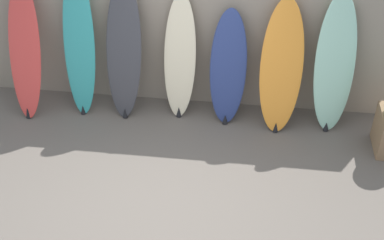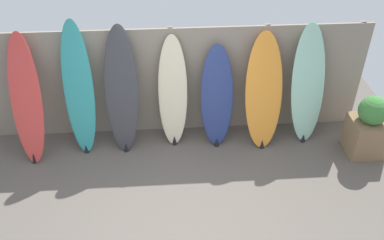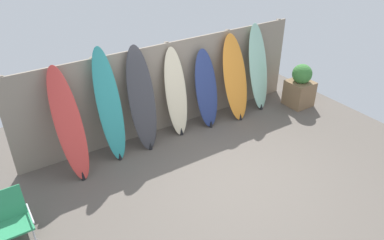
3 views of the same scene
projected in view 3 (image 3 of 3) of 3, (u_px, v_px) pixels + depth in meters
The scene contains 11 objects.
ground at pixel (229, 176), 6.43m from camera, with size 7.68×7.68×0.00m, color #5B544C.
fence_back at pixel (169, 86), 7.42m from camera, with size 6.08×0.11×1.80m.
surfboard_red_0 at pixel (69, 125), 6.09m from camera, with size 0.48×0.75×1.88m.
surfboard_teal_1 at pixel (109, 107), 6.48m from camera, with size 0.45×0.53×2.04m.
surfboard_charcoal_2 at pixel (142, 100), 6.79m from camera, with size 0.54×0.57×1.94m.
surfboard_cream_3 at pixel (176, 93), 7.25m from camera, with size 0.46×0.44×1.75m.
surfboard_navy_4 at pixel (206, 89), 7.54m from camera, with size 0.50×0.47×1.61m.
surfboard_orange_5 at pixel (235, 78), 7.81m from camera, with size 0.57×0.61×1.78m.
surfboard_seafoam_6 at pixel (258, 68), 8.16m from camera, with size 0.59×0.57×1.88m.
beach_chair at pixel (10, 216), 5.16m from camera, with size 0.50×0.56×0.65m.
planter_box at pixel (300, 87), 8.44m from camera, with size 0.53×0.53×0.99m.
Camera 3 is at (-3.28, -3.89, 4.09)m, focal length 35.00 mm.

